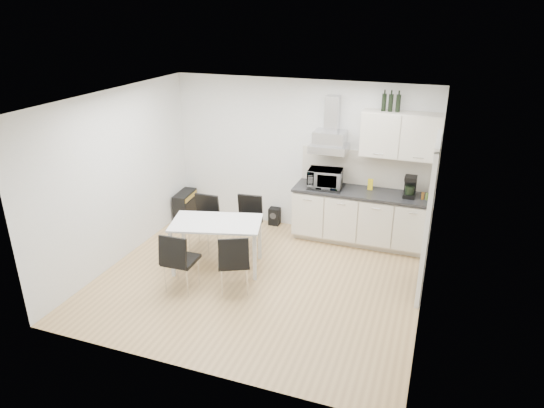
{
  "coord_description": "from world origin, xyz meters",
  "views": [
    {
      "loc": [
        2.25,
        -5.66,
        3.68
      ],
      "look_at": [
        0.11,
        0.27,
        1.1
      ],
      "focal_mm": 32.0,
      "sensor_mm": 36.0,
      "label": 1
    }
  ],
  "objects_px": {
    "dining_table": "(217,227)",
    "floor_speaker": "(274,216)",
    "chair_far_left": "(203,224)",
    "chair_near_left": "(181,261)",
    "chair_near_right": "(234,262)",
    "guitar_amp": "(185,205)",
    "chair_far_right": "(247,225)",
    "kitchenette": "(365,196)"
  },
  "relations": [
    {
      "from": "chair_near_left",
      "to": "guitar_amp",
      "type": "distance_m",
      "value": 2.53
    },
    {
      "from": "guitar_amp",
      "to": "floor_speaker",
      "type": "bearing_deg",
      "value": 3.17
    },
    {
      "from": "dining_table",
      "to": "floor_speaker",
      "type": "height_order",
      "value": "dining_table"
    },
    {
      "from": "dining_table",
      "to": "chair_far_right",
      "type": "relative_size",
      "value": 1.65
    },
    {
      "from": "dining_table",
      "to": "chair_far_left",
      "type": "relative_size",
      "value": 1.65
    },
    {
      "from": "chair_near_left",
      "to": "floor_speaker",
      "type": "bearing_deg",
      "value": 77.43
    },
    {
      "from": "chair_near_left",
      "to": "floor_speaker",
      "type": "relative_size",
      "value": 2.79
    },
    {
      "from": "chair_far_left",
      "to": "chair_near_right",
      "type": "bearing_deg",
      "value": 134.58
    },
    {
      "from": "chair_far_left",
      "to": "chair_near_left",
      "type": "distance_m",
      "value": 1.22
    },
    {
      "from": "chair_near_right",
      "to": "chair_far_left",
      "type": "bearing_deg",
      "value": 109.04
    },
    {
      "from": "chair_far_right",
      "to": "chair_near_left",
      "type": "relative_size",
      "value": 1.0
    },
    {
      "from": "chair_near_left",
      "to": "floor_speaker",
      "type": "distance_m",
      "value": 2.53
    },
    {
      "from": "dining_table",
      "to": "chair_far_left",
      "type": "height_order",
      "value": "chair_far_left"
    },
    {
      "from": "kitchenette",
      "to": "dining_table",
      "type": "xyz_separation_m",
      "value": [
        -1.9,
        -1.59,
        -0.17
      ]
    },
    {
      "from": "chair_far_right",
      "to": "chair_near_left",
      "type": "distance_m",
      "value": 1.46
    },
    {
      "from": "dining_table",
      "to": "chair_near_right",
      "type": "distance_m",
      "value": 0.74
    },
    {
      "from": "chair_near_right",
      "to": "floor_speaker",
      "type": "xyz_separation_m",
      "value": [
        -0.21,
        2.26,
        -0.28
      ]
    },
    {
      "from": "kitchenette",
      "to": "guitar_amp",
      "type": "bearing_deg",
      "value": -178.53
    },
    {
      "from": "kitchenette",
      "to": "dining_table",
      "type": "distance_m",
      "value": 2.48
    },
    {
      "from": "chair_near_right",
      "to": "floor_speaker",
      "type": "relative_size",
      "value": 2.79
    },
    {
      "from": "chair_near_left",
      "to": "guitar_amp",
      "type": "relative_size",
      "value": 1.45
    },
    {
      "from": "chair_far_left",
      "to": "chair_far_right",
      "type": "distance_m",
      "value": 0.71
    },
    {
      "from": "dining_table",
      "to": "chair_far_left",
      "type": "bearing_deg",
      "value": 121.15
    },
    {
      "from": "chair_far_left",
      "to": "chair_near_right",
      "type": "xyz_separation_m",
      "value": [
        0.98,
        -0.98,
        0.0
      ]
    },
    {
      "from": "chair_near_left",
      "to": "floor_speaker",
      "type": "height_order",
      "value": "chair_near_left"
    },
    {
      "from": "chair_far_right",
      "to": "chair_near_right",
      "type": "height_order",
      "value": "same"
    },
    {
      "from": "dining_table",
      "to": "chair_near_left",
      "type": "distance_m",
      "value": 0.78
    },
    {
      "from": "dining_table",
      "to": "chair_far_right",
      "type": "height_order",
      "value": "chair_far_right"
    },
    {
      "from": "chair_far_left",
      "to": "guitar_amp",
      "type": "distance_m",
      "value": 1.39
    },
    {
      "from": "dining_table",
      "to": "guitar_amp",
      "type": "relative_size",
      "value": 2.39
    },
    {
      "from": "kitchenette",
      "to": "chair_far_left",
      "type": "height_order",
      "value": "kitchenette"
    },
    {
      "from": "dining_table",
      "to": "chair_near_left",
      "type": "xyz_separation_m",
      "value": [
        -0.2,
        -0.72,
        -0.22
      ]
    },
    {
      "from": "kitchenette",
      "to": "chair_near_left",
      "type": "xyz_separation_m",
      "value": [
        -2.1,
        -2.31,
        -0.39
      ]
    },
    {
      "from": "chair_far_left",
      "to": "floor_speaker",
      "type": "xyz_separation_m",
      "value": [
        0.77,
        1.29,
        -0.28
      ]
    },
    {
      "from": "chair_far_right",
      "to": "guitar_amp",
      "type": "height_order",
      "value": "chair_far_right"
    },
    {
      "from": "chair_far_left",
      "to": "floor_speaker",
      "type": "height_order",
      "value": "chair_far_left"
    },
    {
      "from": "chair_near_right",
      "to": "guitar_amp",
      "type": "distance_m",
      "value": 2.77
    },
    {
      "from": "kitchenette",
      "to": "dining_table",
      "type": "relative_size",
      "value": 1.74
    },
    {
      "from": "chair_far_left",
      "to": "floor_speaker",
      "type": "bearing_deg",
      "value": -121.21
    },
    {
      "from": "floor_speaker",
      "to": "guitar_amp",
      "type": "bearing_deg",
      "value": -172.52
    },
    {
      "from": "chair_far_left",
      "to": "chair_near_left",
      "type": "xyz_separation_m",
      "value": [
        0.28,
        -1.18,
        0.0
      ]
    },
    {
      "from": "dining_table",
      "to": "kitchenette",
      "type": "bearing_deg",
      "value": 25.29
    }
  ]
}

